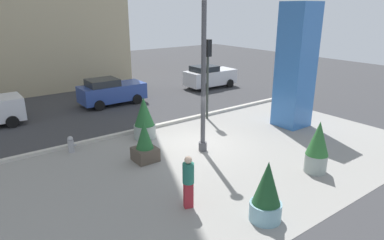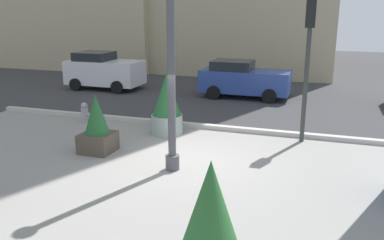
% 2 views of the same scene
% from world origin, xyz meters
% --- Properties ---
extents(ground_plane, '(60.00, 60.00, 0.00)m').
position_xyz_m(ground_plane, '(0.00, 4.00, 0.00)').
color(ground_plane, '#38383A').
extents(plaza_pavement, '(18.00, 10.00, 0.02)m').
position_xyz_m(plaza_pavement, '(0.00, -2.00, 0.00)').
color(plaza_pavement, gray).
rests_on(plaza_pavement, ground_plane).
extents(curb_strip, '(18.00, 0.24, 0.16)m').
position_xyz_m(curb_strip, '(0.00, 3.12, 0.08)').
color(curb_strip, '#B7B2A8').
rests_on(curb_strip, ground_plane).
extents(lamp_post, '(0.44, 0.44, 6.63)m').
position_xyz_m(lamp_post, '(-0.22, -0.74, 3.23)').
color(lamp_post, '#4C4C51').
rests_on(lamp_post, ground_plane).
extents(potted_plant_by_pillar, '(0.85, 0.85, 2.06)m').
position_xyz_m(potted_plant_by_pillar, '(1.97, -4.93, 1.03)').
color(potted_plant_by_pillar, gray).
rests_on(potted_plant_by_pillar, ground_plane).
extents(potted_plant_curbside, '(1.04, 1.04, 2.03)m').
position_xyz_m(potted_plant_curbside, '(-1.52, 2.13, 0.97)').
color(potted_plant_curbside, gray).
rests_on(potted_plant_curbside, ground_plane).
extents(potted_plant_mid_plaza, '(0.91, 0.91, 1.72)m').
position_xyz_m(potted_plant_mid_plaza, '(-2.77, -0.15, 0.76)').
color(potted_plant_mid_plaza, '#4C4238').
rests_on(potted_plant_mid_plaza, ground_plane).
extents(fire_hydrant, '(0.36, 0.26, 0.75)m').
position_xyz_m(fire_hydrant, '(-4.94, 2.54, 0.37)').
color(fire_hydrant, '#99999E').
rests_on(fire_hydrant, ground_plane).
extents(traffic_light_corner, '(0.28, 0.42, 4.41)m').
position_xyz_m(traffic_light_corner, '(2.82, 2.72, 2.99)').
color(traffic_light_corner, '#333833').
rests_on(traffic_light_corner, ground_plane).
extents(car_curb_west, '(3.89, 2.14, 1.91)m').
position_xyz_m(car_curb_west, '(-7.62, 8.58, 0.96)').
color(car_curb_west, silver).
rests_on(car_curb_west, ground_plane).
extents(car_curb_east, '(4.15, 2.05, 1.72)m').
position_xyz_m(car_curb_east, '(-0.27, 8.76, 0.86)').
color(car_curb_east, '#2D4793').
rests_on(car_curb_east, ground_plane).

